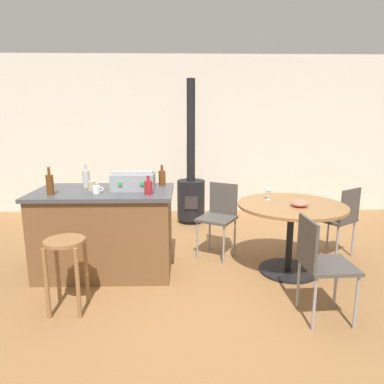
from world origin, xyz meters
TOP-DOWN VIEW (x-y plane):
  - ground_plane at (0.00, 0.00)m, footprint 8.80×8.80m
  - back_wall at (0.00, 2.97)m, footprint 8.00×0.10m
  - kitchen_island at (-1.03, 0.42)m, footprint 1.46×0.83m
  - wooden_stool at (-1.20, -0.38)m, footprint 0.34×0.34m
  - dining_table at (0.95, 0.34)m, footprint 1.13×1.13m
  - folding_chair_near at (0.92, -0.56)m, footprint 0.42×0.42m
  - folding_chair_far at (1.66, 0.74)m, footprint 0.56×0.56m
  - folding_chair_left at (0.24, 0.84)m, footprint 0.55×0.55m
  - wood_stove at (-0.07, 2.23)m, footprint 0.44×0.45m
  - toolbox at (-0.72, 0.45)m, footprint 0.45×0.29m
  - bottle_0 at (-1.51, 0.22)m, footprint 0.07×0.07m
  - bottle_1 at (-1.26, 0.59)m, footprint 0.08×0.08m
  - bottle_2 at (-0.43, 0.65)m, footprint 0.08×0.08m
  - bottle_3 at (-0.54, 0.21)m, footprint 0.08×0.08m
  - cup_0 at (-1.07, 0.27)m, footprint 0.11×0.07m
  - cup_1 at (-1.15, 0.42)m, footprint 0.11×0.08m
  - wine_glass at (0.75, 0.56)m, footprint 0.07×0.07m
  - serving_bowl at (1.00, 0.24)m, footprint 0.18×0.18m

SIDE VIEW (x-z plane):
  - ground_plane at x=0.00m, z-range 0.00..0.00m
  - kitchen_island at x=-1.03m, z-range 0.00..0.91m
  - wooden_stool at x=-1.20m, z-range 0.15..0.81m
  - folding_chair_far at x=1.66m, z-range 0.08..0.94m
  - folding_chair_near at x=0.92m, z-range 0.08..0.96m
  - folding_chair_left at x=0.24m, z-range 0.09..0.97m
  - wood_stove at x=-0.07m, z-range -0.58..1.65m
  - dining_table at x=0.95m, z-range 0.21..0.97m
  - serving_bowl at x=1.00m, z-range 0.76..0.83m
  - wine_glass at x=0.75m, z-range 0.80..0.94m
  - cup_0 at x=-1.07m, z-range 0.91..0.99m
  - cup_1 at x=-1.15m, z-range 0.91..1.00m
  - bottle_3 at x=-0.54m, z-range 0.89..1.08m
  - bottle_2 at x=-0.43m, z-range 0.88..1.12m
  - toolbox at x=-0.72m, z-range 0.90..1.10m
  - bottle_1 at x=-1.26m, z-range 0.88..1.13m
  - bottle_0 at x=-1.51m, z-range 0.88..1.15m
  - back_wall at x=0.00m, z-range 0.00..2.70m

